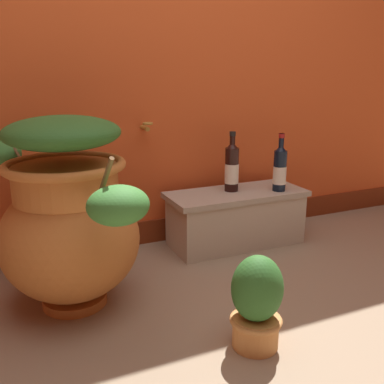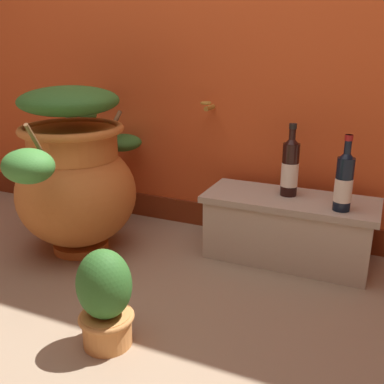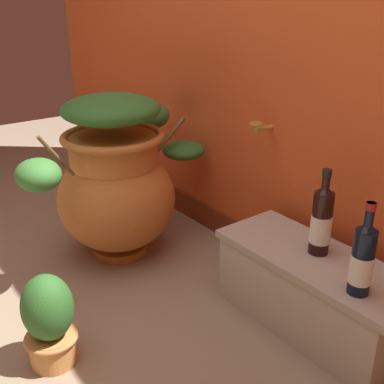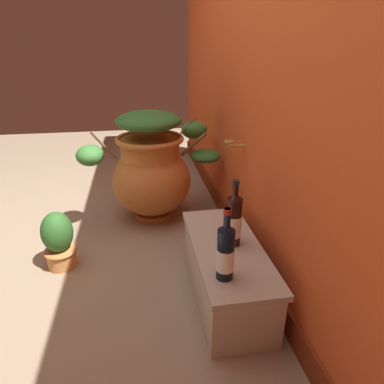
# 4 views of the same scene
# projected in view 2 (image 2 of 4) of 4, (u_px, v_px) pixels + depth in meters

# --- Properties ---
(ground_plane) EXTENTS (7.00, 7.00, 0.00)m
(ground_plane) POSITION_uv_depth(u_px,v_px,m) (111.00, 340.00, 1.57)
(ground_plane) COLOR gray
(terracotta_urn) EXTENTS (0.58, 1.01, 0.81)m
(terracotta_urn) POSITION_uv_depth(u_px,v_px,m) (76.00, 174.00, 2.15)
(terracotta_urn) COLOR #C17033
(terracotta_urn) RESTS_ON ground_plane
(stone_ledge) EXTENTS (0.79, 0.33, 0.31)m
(stone_ledge) POSITION_uv_depth(u_px,v_px,m) (288.00, 226.00, 2.12)
(stone_ledge) COLOR beige
(stone_ledge) RESTS_ON ground_plane
(wine_bottle_left) EXTENTS (0.08, 0.08, 0.34)m
(wine_bottle_left) POSITION_uv_depth(u_px,v_px,m) (290.00, 166.00, 2.06)
(wine_bottle_left) COLOR black
(wine_bottle_left) RESTS_ON stone_ledge
(wine_bottle_middle) EXTENTS (0.07, 0.07, 0.33)m
(wine_bottle_middle) POSITION_uv_depth(u_px,v_px,m) (344.00, 181.00, 1.88)
(wine_bottle_middle) COLOR black
(wine_bottle_middle) RESTS_ON stone_ledge
(potted_shrub) EXTENTS (0.19, 0.19, 0.36)m
(potted_shrub) POSITION_uv_depth(u_px,v_px,m) (105.00, 298.00, 1.50)
(potted_shrub) COLOR #D68E4C
(potted_shrub) RESTS_ON ground_plane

